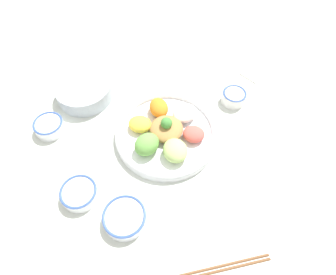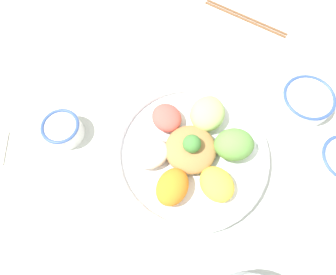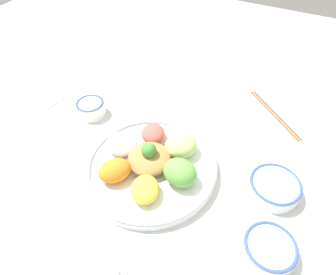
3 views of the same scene
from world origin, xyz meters
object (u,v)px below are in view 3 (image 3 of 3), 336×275
(sauce_bowl_dark, at_px, (91,108))
(sauce_bowl_red, at_px, (269,249))
(salad_platter, at_px, (151,163))
(rice_bowl_plain, at_px, (274,187))
(chopsticks_pair_near, at_px, (275,113))
(serving_spoon_main, at_px, (46,108))

(sauce_bowl_dark, bearing_deg, sauce_bowl_red, -106.93)
(salad_platter, relative_size, rice_bowl_plain, 2.82)
(chopsticks_pair_near, bearing_deg, rice_bowl_plain, 143.28)
(salad_platter, relative_size, sauce_bowl_red, 3.19)
(rice_bowl_plain, bearing_deg, sauce_bowl_dark, 87.34)
(salad_platter, xyz_separation_m, sauce_bowl_red, (-0.07, -0.31, -0.01))
(sauce_bowl_red, bearing_deg, chopsticks_pair_near, 10.86)
(salad_platter, relative_size, chopsticks_pair_near, 1.76)
(sauce_bowl_dark, bearing_deg, salad_platter, -110.81)
(salad_platter, bearing_deg, sauce_bowl_dark, 69.19)
(sauce_bowl_red, height_order, rice_bowl_plain, same)
(salad_platter, distance_m, sauce_bowl_red, 0.32)
(sauce_bowl_red, relative_size, chopsticks_pair_near, 0.55)
(rice_bowl_plain, bearing_deg, sauce_bowl_red, -170.89)
(sauce_bowl_dark, distance_m, serving_spoon_main, 0.15)
(salad_platter, height_order, serving_spoon_main, salad_platter)
(serving_spoon_main, bearing_deg, sauce_bowl_red, -92.34)
(sauce_bowl_red, relative_size, sauce_bowl_dark, 1.26)
(rice_bowl_plain, relative_size, serving_spoon_main, 0.97)
(salad_platter, distance_m, rice_bowl_plain, 0.30)
(sauce_bowl_dark, height_order, chopsticks_pair_near, sauce_bowl_dark)
(rice_bowl_plain, relative_size, chopsticks_pair_near, 0.62)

